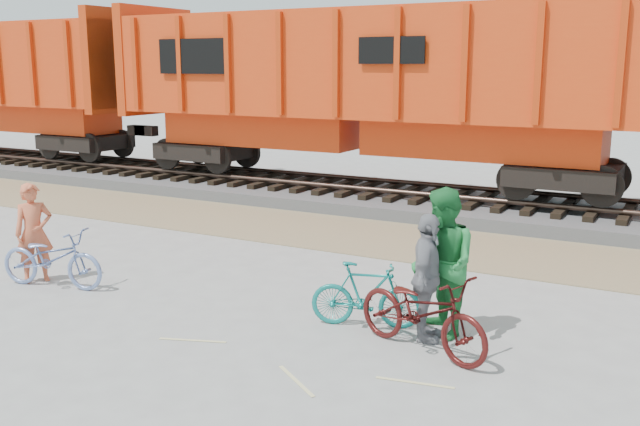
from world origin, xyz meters
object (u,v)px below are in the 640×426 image
(bicycle_blue, at_px, (52,258))
(bicycle_teal, at_px, (366,295))
(person_solo, at_px, (34,233))
(person_man, at_px, (443,263))
(hopper_car_center, at_px, (364,85))
(bicycle_maroon, at_px, (422,312))
(person_woman, at_px, (427,278))

(bicycle_blue, xyz_separation_m, bicycle_teal, (5.18, 0.80, -0.03))
(bicycle_blue, xyz_separation_m, person_solo, (-0.50, 0.10, 0.34))
(person_man, bearing_deg, person_solo, -126.38)
(hopper_car_center, relative_size, person_solo, 8.52)
(bicycle_blue, relative_size, bicycle_teal, 1.21)
(bicycle_teal, bearing_deg, bicycle_maroon, -132.67)
(bicycle_blue, distance_m, person_man, 6.28)
(hopper_car_center, distance_m, bicycle_maroon, 10.31)
(person_woman, bearing_deg, bicycle_maroon, -177.61)
(bicycle_maroon, height_order, person_man, person_man)
(bicycle_blue, xyz_separation_m, person_man, (6.18, 1.00, 0.51))
(person_solo, relative_size, person_woman, 0.98)
(person_man, bearing_deg, person_woman, -69.47)
(bicycle_blue, bearing_deg, bicycle_teal, -93.30)
(bicycle_teal, height_order, person_woman, person_woman)
(person_woman, bearing_deg, hopper_car_center, 18.47)
(bicycle_maroon, bearing_deg, person_woman, 33.03)
(bicycle_teal, xyz_separation_m, person_solo, (-5.68, -0.70, 0.37))
(person_solo, distance_m, person_man, 6.74)
(bicycle_blue, height_order, person_woman, person_woman)
(hopper_car_center, bearing_deg, person_solo, -100.99)
(bicycle_blue, xyz_separation_m, bicycle_maroon, (6.16, 0.34, 0.04))
(bicycle_blue, distance_m, person_woman, 6.11)
(hopper_car_center, relative_size, bicycle_maroon, 7.08)
(person_solo, height_order, person_woman, person_woman)
(bicycle_teal, relative_size, person_woman, 0.90)
(bicycle_blue, bearing_deg, bicycle_maroon, -98.87)
(hopper_car_center, relative_size, person_woman, 8.34)
(hopper_car_center, bearing_deg, person_woman, -59.88)
(hopper_car_center, relative_size, person_man, 7.09)
(hopper_car_center, distance_m, person_woman, 9.85)
(bicycle_teal, bearing_deg, person_solo, 79.33)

